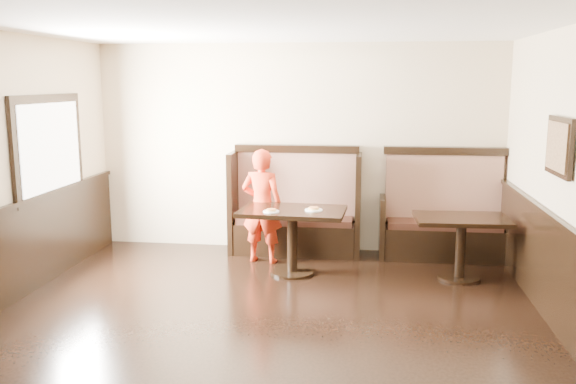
% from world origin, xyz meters
% --- Properties ---
extents(ground, '(7.00, 7.00, 0.00)m').
position_xyz_m(ground, '(0.00, 0.00, 0.00)').
color(ground, black).
rests_on(ground, ground).
extents(room_shell, '(7.00, 7.00, 7.00)m').
position_xyz_m(room_shell, '(-0.30, 0.28, 0.67)').
color(room_shell, '#C3AC8D').
rests_on(room_shell, ground).
extents(booth_main, '(1.75, 0.72, 1.45)m').
position_xyz_m(booth_main, '(0.00, 3.30, 0.53)').
color(booth_main, black).
rests_on(booth_main, ground).
extents(booth_neighbor, '(1.65, 0.72, 1.45)m').
position_xyz_m(booth_neighbor, '(1.95, 3.29, 0.48)').
color(booth_neighbor, black).
rests_on(booth_neighbor, ground).
extents(table_main, '(1.29, 0.85, 0.79)m').
position_xyz_m(table_main, '(0.07, 2.35, 0.61)').
color(table_main, black).
rests_on(table_main, ground).
extents(table_neighbor, '(1.10, 0.75, 0.74)m').
position_xyz_m(table_neighbor, '(2.05, 2.40, 0.56)').
color(table_neighbor, black).
rests_on(table_neighbor, ground).
extents(child, '(0.58, 0.43, 1.46)m').
position_xyz_m(child, '(-0.37, 2.78, 0.73)').
color(child, red).
rests_on(child, ground).
extents(pizza_plate_left, '(0.19, 0.19, 0.04)m').
position_xyz_m(pizza_plate_left, '(-0.15, 2.17, 0.81)').
color(pizza_plate_left, white).
rests_on(pizza_plate_left, table_main).
extents(pizza_plate_right, '(0.21, 0.21, 0.04)m').
position_xyz_m(pizza_plate_right, '(0.33, 2.31, 0.81)').
color(pizza_plate_right, white).
rests_on(pizza_plate_right, table_main).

